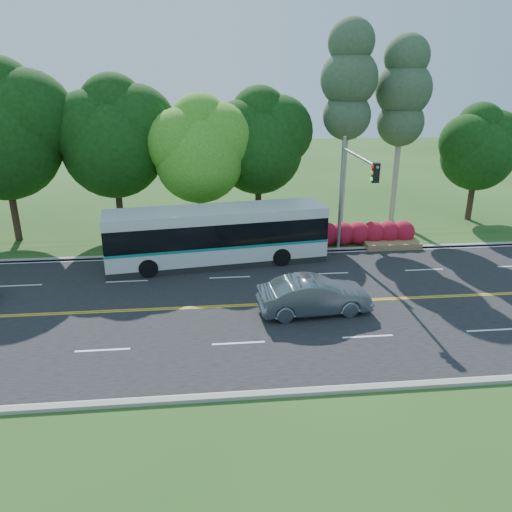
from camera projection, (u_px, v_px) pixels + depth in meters
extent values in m
plane|color=#224617|center=(244.00, 306.00, 23.94)|extent=(120.00, 120.00, 0.00)
cube|color=black|center=(244.00, 305.00, 23.94)|extent=(60.00, 14.00, 0.02)
cube|color=gray|center=(235.00, 253.00, 30.58)|extent=(60.00, 0.30, 0.15)
cube|color=gray|center=(260.00, 395.00, 17.26)|extent=(60.00, 0.30, 0.15)
cube|color=#224617|center=(233.00, 244.00, 32.31)|extent=(60.00, 4.00, 0.10)
cube|color=gold|center=(244.00, 306.00, 23.86)|extent=(57.00, 0.10, 0.00)
cube|color=gold|center=(244.00, 304.00, 24.01)|extent=(57.00, 0.10, 0.00)
cube|color=silver|center=(103.00, 350.00, 20.11)|extent=(2.20, 0.12, 0.00)
cube|color=silver|center=(238.00, 343.00, 20.63)|extent=(2.20, 0.12, 0.00)
cube|color=silver|center=(368.00, 336.00, 21.14)|extent=(2.20, 0.12, 0.00)
cube|color=silver|center=(491.00, 330.00, 21.66)|extent=(2.20, 0.12, 0.00)
cube|color=silver|center=(20.00, 285.00, 26.12)|extent=(2.20, 0.12, 0.00)
cube|color=silver|center=(127.00, 281.00, 26.64)|extent=(2.20, 0.12, 0.00)
cube|color=silver|center=(230.00, 277.00, 27.15)|extent=(2.20, 0.12, 0.00)
cube|color=silver|center=(329.00, 273.00, 27.66)|extent=(2.20, 0.12, 0.00)
cube|color=silver|center=(424.00, 270.00, 28.18)|extent=(2.20, 0.12, 0.00)
cube|color=silver|center=(235.00, 256.00, 30.32)|extent=(57.00, 0.12, 0.00)
cube|color=silver|center=(259.00, 391.00, 17.56)|extent=(57.00, 0.12, 0.00)
cylinder|color=black|center=(15.00, 212.00, 32.19)|extent=(0.44, 0.44, 3.96)
sphere|color=black|center=(2.00, 142.00, 30.60)|extent=(7.20, 7.20, 7.20)
sphere|color=black|center=(27.00, 117.00, 30.53)|extent=(5.76, 5.76, 5.76)
cylinder|color=black|center=(120.00, 208.00, 33.79)|extent=(0.44, 0.44, 3.60)
sphere|color=black|center=(114.00, 147.00, 32.34)|extent=(6.60, 6.60, 6.60)
sphere|color=black|center=(136.00, 125.00, 32.30)|extent=(5.28, 5.28, 5.28)
sphere|color=black|center=(90.00, 129.00, 31.63)|extent=(4.95, 4.95, 4.95)
sphere|color=black|center=(113.00, 107.00, 31.86)|extent=(4.29, 4.29, 4.29)
cylinder|color=black|center=(201.00, 213.00, 33.44)|extent=(0.44, 0.44, 3.24)
sphere|color=#3D841B|center=(199.00, 158.00, 32.15)|extent=(5.80, 5.80, 5.80)
sphere|color=#3D841B|center=(219.00, 139.00, 32.15)|extent=(4.64, 4.64, 4.64)
sphere|color=#3D841B|center=(180.00, 143.00, 31.50)|extent=(4.35, 4.35, 4.35)
sphere|color=#3D841B|center=(199.00, 123.00, 31.77)|extent=(3.77, 3.77, 3.77)
cylinder|color=black|center=(258.00, 204.00, 35.18)|extent=(0.44, 0.44, 3.42)
sphere|color=black|center=(258.00, 150.00, 33.84)|extent=(6.00, 6.00, 6.00)
sphere|color=black|center=(278.00, 131.00, 33.82)|extent=(4.80, 4.80, 4.80)
sphere|color=black|center=(241.00, 135.00, 33.17)|extent=(4.50, 4.50, 4.50)
sphere|color=black|center=(259.00, 115.00, 33.43)|extent=(3.90, 3.90, 3.90)
cylinder|color=#AA9C89|center=(344.00, 157.00, 34.62)|extent=(0.40, 0.40, 9.80)
sphere|color=#334E31|center=(347.00, 116.00, 33.63)|extent=(3.23, 3.23, 3.23)
sphere|color=#334E31|center=(349.00, 78.00, 32.80)|extent=(3.80, 3.80, 3.80)
sphere|color=#334E31|center=(351.00, 41.00, 32.01)|extent=(3.04, 3.04, 3.04)
cylinder|color=#AA9C89|center=(397.00, 160.00, 35.58)|extent=(0.40, 0.40, 9.10)
sphere|color=#334E31|center=(400.00, 123.00, 34.67)|extent=(3.23, 3.23, 3.23)
sphere|color=#334E31|center=(404.00, 89.00, 33.89)|extent=(3.80, 3.80, 3.80)
sphere|color=#334E31|center=(407.00, 56.00, 33.16)|extent=(3.04, 3.04, 3.04)
cylinder|color=black|center=(470.00, 199.00, 37.20)|extent=(0.44, 0.44, 3.06)
sphere|color=black|center=(478.00, 154.00, 36.02)|extent=(5.20, 5.20, 5.20)
sphere|color=black|center=(493.00, 139.00, 36.05)|extent=(4.16, 4.16, 4.16)
sphere|color=black|center=(467.00, 142.00, 35.42)|extent=(3.90, 3.90, 3.90)
sphere|color=black|center=(480.00, 126.00, 35.72)|extent=(3.38, 3.38, 3.38)
sphere|color=maroon|center=(281.00, 236.00, 31.60)|extent=(1.50, 1.50, 1.50)
sphere|color=maroon|center=(297.00, 235.00, 31.69)|extent=(1.50, 1.50, 1.50)
sphere|color=maroon|center=(312.00, 235.00, 31.79)|extent=(1.50, 1.50, 1.50)
sphere|color=maroon|center=(327.00, 234.00, 31.88)|extent=(1.50, 1.50, 1.50)
sphere|color=maroon|center=(343.00, 234.00, 31.97)|extent=(1.50, 1.50, 1.50)
sphere|color=maroon|center=(358.00, 233.00, 32.07)|extent=(1.50, 1.50, 1.50)
sphere|color=maroon|center=(373.00, 233.00, 32.16)|extent=(1.50, 1.50, 1.50)
sphere|color=maroon|center=(388.00, 232.00, 32.26)|extent=(1.50, 1.50, 1.50)
sphere|color=maroon|center=(403.00, 232.00, 32.35)|extent=(1.50, 1.50, 1.50)
cube|color=brown|center=(392.00, 244.00, 31.70)|extent=(3.50, 1.40, 0.40)
cylinder|color=gray|center=(341.00, 195.00, 30.12)|extent=(0.20, 0.20, 7.00)
cylinder|color=gray|center=(359.00, 157.00, 26.34)|extent=(0.14, 6.00, 0.14)
cube|color=black|center=(376.00, 173.00, 23.84)|extent=(0.32, 0.28, 0.95)
sphere|color=red|center=(373.00, 167.00, 23.72)|extent=(0.18, 0.18, 0.18)
sphere|color=yellow|center=(372.00, 173.00, 23.83)|extent=(0.18, 0.18, 0.18)
sphere|color=#19D833|center=(372.00, 179.00, 23.93)|extent=(0.18, 0.18, 0.18)
cube|color=silver|center=(217.00, 249.00, 28.88)|extent=(12.75, 4.28, 1.03)
cube|color=black|center=(217.00, 229.00, 28.47)|extent=(12.69, 4.31, 1.29)
cube|color=silver|center=(216.00, 214.00, 28.14)|extent=(12.75, 4.28, 0.58)
cube|color=#0D7771|center=(217.00, 241.00, 28.72)|extent=(12.69, 4.32, 0.15)
cube|color=black|center=(104.00, 236.00, 27.10)|extent=(0.38, 2.43, 1.78)
cube|color=#19E54C|center=(102.00, 218.00, 26.75)|extent=(0.26, 1.59, 0.23)
cube|color=black|center=(218.00, 260.00, 29.13)|extent=(12.74, 4.17, 0.36)
cylinder|color=black|center=(148.00, 268.00, 27.01)|extent=(1.07, 0.43, 1.04)
cylinder|color=black|center=(147.00, 253.00, 29.28)|extent=(1.07, 0.43, 1.04)
cylinder|color=black|center=(281.00, 257.00, 28.63)|extent=(1.07, 0.43, 1.04)
cylinder|color=black|center=(270.00, 243.00, 30.90)|extent=(1.07, 0.43, 1.04)
imported|color=slate|center=(314.00, 296.00, 22.96)|extent=(5.30, 2.23, 1.70)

